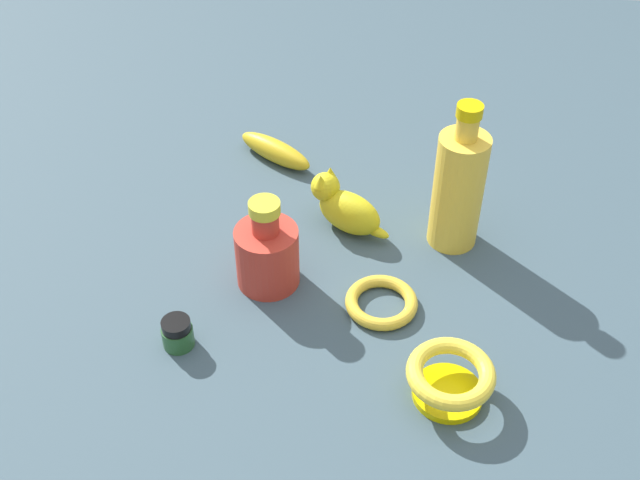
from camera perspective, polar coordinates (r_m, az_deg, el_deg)
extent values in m
plane|color=#384C56|center=(1.18, 0.00, -2.13)|extent=(2.00, 2.00, 0.00)
torus|color=gold|center=(1.13, 4.45, -4.49)|extent=(0.10, 0.10, 0.02)
cylinder|color=yellow|center=(1.19, 9.90, 3.47)|extent=(0.08, 0.08, 0.19)
cylinder|color=yellow|center=(1.13, 10.57, 7.97)|extent=(0.03, 0.03, 0.04)
cylinder|color=#D5B305|center=(1.11, 10.74, 9.14)|extent=(0.04, 0.04, 0.02)
cylinder|color=#27562A|center=(1.09, -10.20, -6.85)|extent=(0.04, 0.04, 0.03)
cylinder|color=yellow|center=(1.08, -10.28, -6.37)|extent=(0.04, 0.04, 0.00)
cylinder|color=black|center=(1.07, -10.34, -6.06)|extent=(0.04, 0.04, 0.01)
cylinder|color=#D9C204|center=(1.04, 9.17, -10.83)|extent=(0.09, 0.09, 0.01)
torus|color=yellow|center=(1.01, 9.41, -9.46)|extent=(0.11, 0.11, 0.02)
cylinder|color=#BA3325|center=(1.14, -3.82, -1.19)|extent=(0.09, 0.09, 0.09)
cylinder|color=#BA3325|center=(1.10, -3.97, 1.28)|extent=(0.04, 0.04, 0.03)
cylinder|color=gold|center=(1.08, -4.03, 2.33)|extent=(0.04, 0.04, 0.02)
ellipsoid|color=gold|center=(1.23, 2.13, 1.99)|extent=(0.10, 0.12, 0.07)
sphere|color=gold|center=(1.23, 0.39, 3.86)|extent=(0.05, 0.05, 0.05)
cone|color=gold|center=(1.21, 0.05, 4.28)|extent=(0.02, 0.02, 0.02)
cone|color=gold|center=(1.23, 0.74, 4.87)|extent=(0.02, 0.02, 0.02)
ellipsoid|color=gold|center=(1.22, 4.01, 0.66)|extent=(0.04, 0.05, 0.02)
ellipsoid|color=gold|center=(1.39, -3.24, 6.44)|extent=(0.11, 0.15, 0.04)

